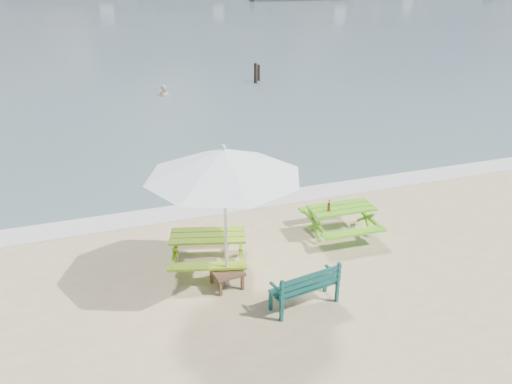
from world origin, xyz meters
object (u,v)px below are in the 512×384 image
object	(u,v)px
side_table	(227,278)
picnic_table_left	(208,251)
patio_umbrella	(224,163)
swimmer	(165,102)
park_bench	(304,294)
picnic_table_right	(341,221)
beer_bottle	(329,207)

from	to	relation	value
side_table	picnic_table_left	bearing A→B (deg)	99.25
patio_umbrella	swimmer	xyz separation A→B (m)	(1.74, 16.85, -2.84)
picnic_table_left	side_table	bearing A→B (deg)	-80.75
side_table	swimmer	xyz separation A→B (m)	(1.74, 16.85, -0.52)
park_bench	patio_umbrella	size ratio (longest dim) A/B	0.43
picnic_table_right	patio_umbrella	distance (m)	3.89
picnic_table_left	picnic_table_right	xyz separation A→B (m)	(3.16, 0.29, -0.01)
patio_umbrella	beer_bottle	bearing A→B (deg)	21.71
picnic_table_left	picnic_table_right	size ratio (longest dim) A/B	1.20
park_bench	beer_bottle	world-z (taller)	beer_bottle
picnic_table_right	park_bench	world-z (taller)	park_bench
beer_bottle	side_table	bearing A→B (deg)	-158.29
picnic_table_left	swimmer	distance (m)	16.13
picnic_table_right	side_table	bearing A→B (deg)	-159.48
side_table	beer_bottle	xyz separation A→B (m)	(2.66, 1.06, 0.59)
side_table	beer_bottle	world-z (taller)	beer_bottle
picnic_table_right	park_bench	xyz separation A→B (m)	(-1.89, -2.17, -0.09)
patio_umbrella	beer_bottle	distance (m)	3.35
picnic_table_right	swimmer	size ratio (longest dim) A/B	0.98
park_bench	swimmer	world-z (taller)	park_bench
picnic_table_left	side_table	world-z (taller)	picnic_table_left
picnic_table_right	side_table	distance (m)	3.23
swimmer	beer_bottle	bearing A→B (deg)	-86.66
picnic_table_left	beer_bottle	xyz separation A→B (m)	(2.80, 0.22, 0.44)
picnic_table_right	beer_bottle	xyz separation A→B (m)	(-0.36, -0.07, 0.44)
picnic_table_left	swimmer	size ratio (longest dim) A/B	1.17
patio_umbrella	side_table	bearing A→B (deg)	-90.00
beer_bottle	swimmer	xyz separation A→B (m)	(-0.92, 15.79, -1.10)
park_bench	picnic_table_left	bearing A→B (deg)	123.96
patio_umbrella	park_bench	bearing A→B (deg)	-42.62
picnic_table_left	patio_umbrella	size ratio (longest dim) A/B	0.65
picnic_table_left	patio_umbrella	bearing A→B (deg)	-80.75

